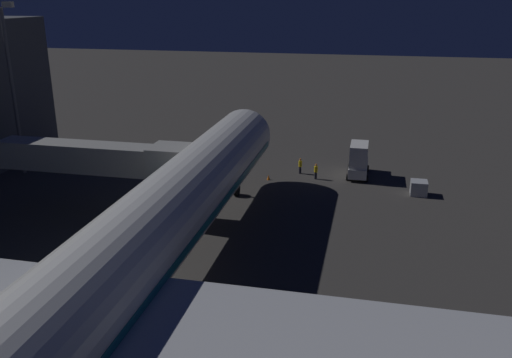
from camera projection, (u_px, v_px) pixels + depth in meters
ground_plane at (157, 306)px, 35.19m from camera, size 320.00×320.00×0.00m
airliner_at_gate at (91, 296)px, 26.44m from camera, size 58.47×70.06×19.08m
jet_bridge at (108, 159)px, 48.09m from camera, size 18.11×3.40×6.93m
apron_floodlight_mast at (11, 78)px, 57.95m from camera, size 2.90×0.50×18.67m
ops_van at (359, 160)px, 59.78m from camera, size 2.36×5.29×3.87m
baggage_container_near_belt at (419, 188)px, 54.55m from camera, size 1.65×1.70×1.46m
ground_crew_near_nose_gear at (316, 171)px, 59.14m from camera, size 0.40×0.40×1.76m
ground_crew_marshaller_fwd at (300, 165)px, 60.95m from camera, size 0.40×0.40×1.79m
traffic_cone_nose_port at (269, 177)px, 59.11m from camera, size 0.36×0.36×0.55m
traffic_cone_nose_starboard at (230, 175)px, 60.01m from camera, size 0.36×0.36×0.55m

